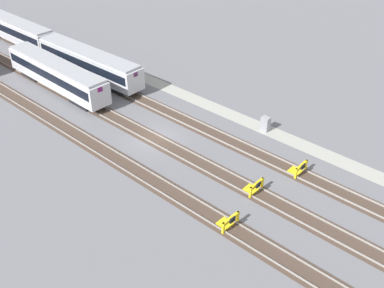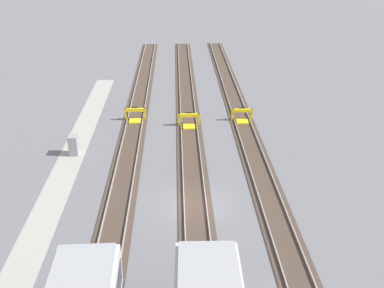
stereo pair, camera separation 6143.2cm
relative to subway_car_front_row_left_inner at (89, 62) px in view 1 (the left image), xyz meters
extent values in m
plane|color=slate|center=(-17.29, 4.97, -2.04)|extent=(400.00, 400.00, 0.00)
cube|color=#9E9E93|center=(-17.29, -4.50, -2.04)|extent=(54.00, 2.00, 0.01)
cube|color=#47382D|center=(-17.29, -0.01, -2.01)|extent=(90.00, 2.24, 0.06)
cube|color=gray|center=(-17.29, 0.70, -1.90)|extent=(90.00, 0.07, 0.15)
cube|color=gray|center=(-17.29, -0.73, -1.90)|extent=(90.00, 0.07, 0.15)
cube|color=#47382D|center=(-17.29, 4.97, -2.01)|extent=(90.00, 2.24, 0.06)
cube|color=gray|center=(-17.29, 5.69, -1.90)|extent=(90.00, 0.07, 0.15)
cube|color=gray|center=(-17.29, 4.25, -1.90)|extent=(90.00, 0.07, 0.15)
cube|color=#47382D|center=(-17.29, 9.96, -2.01)|extent=(90.00, 2.24, 0.06)
cube|color=gray|center=(-17.29, 10.67, -1.90)|extent=(90.00, 0.07, 0.15)
cube|color=gray|center=(-17.29, 9.24, -1.90)|extent=(90.00, 0.07, 0.15)
cube|color=silver|center=(0.00, 0.00, 0.01)|extent=(18.05, 3.17, 2.70)
cube|color=black|center=(0.00, 0.00, 0.33)|extent=(17.34, 3.20, 1.08)
cube|color=#B2B5BA|center=(0.00, 0.00, -0.75)|extent=(17.70, 3.20, 0.54)
cube|color=#999BA0|center=(0.00, 0.00, 1.51)|extent=(17.51, 2.88, 0.30)
cube|color=#B21E99|center=(8.96, 0.19, 1.01)|extent=(0.09, 0.70, 0.56)
cube|color=#B21E99|center=(-8.96, -0.19, 1.01)|extent=(0.09, 0.70, 0.56)
cube|color=black|center=(5.58, 0.12, -1.69)|extent=(3.65, 2.31, 0.70)
cube|color=black|center=(-5.58, -0.12, -1.69)|extent=(3.65, 2.31, 0.70)
cube|color=silver|center=(18.63, -0.02, 0.01)|extent=(18.02, 2.91, 2.70)
cube|color=black|center=(18.63, -0.02, 0.33)|extent=(17.30, 2.94, 1.08)
cube|color=#B2B5BA|center=(18.63, -0.02, -0.75)|extent=(17.66, 2.93, 0.54)
cube|color=#999BA0|center=(18.63, -0.02, 1.51)|extent=(17.47, 2.62, 0.30)
cube|color=#B21E99|center=(9.67, -0.07, 1.01)|extent=(0.08, 0.70, 0.56)
cube|color=black|center=(13.05, -0.06, -1.69)|extent=(3.61, 2.26, 0.70)
cube|color=silver|center=(0.00, 4.91, 0.01)|extent=(18.06, 3.20, 2.70)
cube|color=black|center=(0.00, 4.91, 0.33)|extent=(17.34, 3.23, 1.08)
cube|color=#B2B5BA|center=(0.00, 4.91, -0.75)|extent=(17.70, 3.23, 0.54)
cube|color=#999BA0|center=(0.00, 4.91, 1.51)|extent=(17.51, 2.91, 0.30)
cube|color=#B21E99|center=(8.96, 4.71, 1.01)|extent=(0.10, 0.70, 0.56)
cube|color=#B21E99|center=(-8.96, 5.11, 1.01)|extent=(0.10, 0.70, 0.56)
cube|color=black|center=(5.58, 4.79, -1.69)|extent=(3.65, 2.32, 0.70)
cube|color=black|center=(-5.58, 5.04, -1.69)|extent=(3.65, 2.32, 0.70)
cube|color=yellow|center=(-31.80, 0.89, -1.46)|extent=(0.18, 0.18, 1.15)
cube|color=yellow|center=(-31.79, -0.91, -1.46)|extent=(0.18, 0.18, 1.15)
cube|color=yellow|center=(-31.80, -0.01, -1.04)|extent=(0.25, 2.00, 0.30)
cube|color=yellow|center=(-31.25, -0.01, -1.95)|extent=(1.11, 1.09, 0.18)
cube|color=black|center=(-31.98, -0.02, -1.04)|extent=(0.12, 0.60, 0.44)
cube|color=yellow|center=(-30.30, 5.87, -1.46)|extent=(0.18, 0.18, 1.15)
cube|color=yellow|center=(-30.28, 4.07, -1.46)|extent=(0.18, 0.18, 1.15)
cube|color=yellow|center=(-30.29, 4.97, -1.04)|extent=(0.25, 2.00, 0.30)
cube|color=yellow|center=(-29.74, 4.98, -1.95)|extent=(1.11, 1.09, 0.18)
cube|color=black|center=(-30.47, 4.97, -1.04)|extent=(0.12, 0.60, 0.44)
cube|color=yellow|center=(-31.27, 10.86, -1.46)|extent=(0.19, 0.19, 1.15)
cube|color=yellow|center=(-31.33, 9.06, -1.46)|extent=(0.19, 0.19, 1.15)
cube|color=yellow|center=(-31.30, 9.96, -1.04)|extent=(0.31, 2.01, 0.30)
cube|color=yellow|center=(-30.75, 9.94, -1.95)|extent=(1.14, 1.12, 0.18)
cube|color=black|center=(-31.48, 9.96, -1.04)|extent=(0.14, 0.60, 0.44)
cube|color=gray|center=(-24.87, -4.32, -1.24)|extent=(0.90, 0.70, 1.60)
cube|color=#333338|center=(-24.87, -4.68, -1.00)|extent=(0.70, 0.04, 0.36)
camera|label=1|loc=(-46.64, 31.55, 23.68)|focal=42.00mm
camera|label=2|loc=(7.37, 3.86, 14.24)|focal=42.00mm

